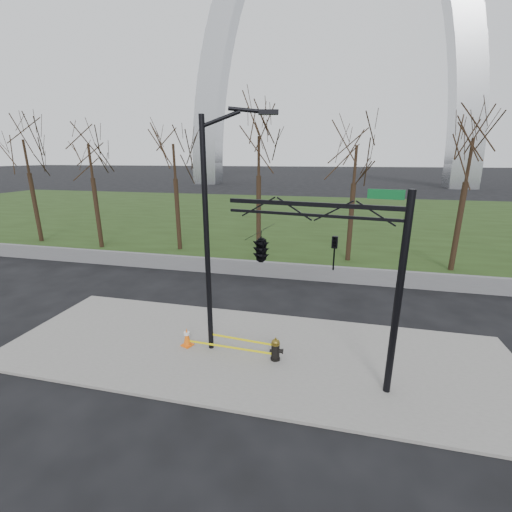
% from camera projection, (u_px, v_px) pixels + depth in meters
% --- Properties ---
extents(ground, '(500.00, 500.00, 0.00)m').
position_uv_depth(ground, '(252.00, 353.00, 12.07)').
color(ground, black).
rests_on(ground, ground).
extents(sidewalk, '(18.00, 6.00, 0.10)m').
position_uv_depth(sidewalk, '(252.00, 351.00, 12.06)').
color(sidewalk, gray).
rests_on(sidewalk, ground).
extents(grass_strip, '(120.00, 40.00, 0.06)m').
position_uv_depth(grass_strip, '(311.00, 216.00, 40.10)').
color(grass_strip, '#213212').
rests_on(grass_strip, ground).
extents(guardrail, '(60.00, 0.30, 0.90)m').
position_uv_depth(guardrail, '(285.00, 271.00, 19.42)').
color(guardrail, '#59595B').
rests_on(guardrail, ground).
extents(gateway_arch, '(66.00, 6.00, 65.00)m').
position_uv_depth(gateway_arch, '(333.00, 34.00, 72.95)').
color(gateway_arch, '#B3B6BB').
rests_on(gateway_arch, ground).
extents(tree_row, '(59.56, 4.00, 8.96)m').
position_uv_depth(tree_row, '(405.00, 196.00, 20.56)').
color(tree_row, black).
rests_on(tree_row, ground).
extents(fire_hydrant, '(0.50, 0.33, 0.83)m').
position_uv_depth(fire_hydrant, '(276.00, 350.00, 11.39)').
color(fire_hydrant, black).
rests_on(fire_hydrant, sidewalk).
extents(traffic_cone, '(0.47, 0.47, 0.71)m').
position_uv_depth(traffic_cone, '(187.00, 337.00, 12.26)').
color(traffic_cone, '#F8630D').
rests_on(traffic_cone, sidewalk).
extents(street_light, '(2.35, 0.77, 8.21)m').
position_uv_depth(street_light, '(213.00, 223.00, 10.93)').
color(street_light, black).
rests_on(street_light, ground).
extents(traffic_signal_mast, '(5.05, 2.54, 6.00)m').
position_uv_depth(traffic_signal_mast, '(285.00, 249.00, 9.97)').
color(traffic_signal_mast, black).
rests_on(traffic_signal_mast, ground).
extents(caution_tape, '(3.31, 0.23, 0.42)m').
position_uv_depth(caution_tape, '(235.00, 344.00, 11.81)').
color(caution_tape, yellow).
rests_on(caution_tape, ground).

